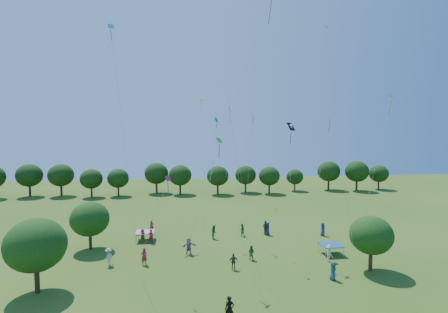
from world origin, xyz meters
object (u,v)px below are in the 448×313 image
tent_red_stripe (145,232)px  man_in_black (230,309)px  near_tree_east (371,235)px  pirate_kite (291,130)px  near_tree_north (90,219)px  near_tree_west (36,245)px  red_high_kite (252,49)px  tent_blue (331,245)px

tent_red_stripe → man_in_black: 21.13m
near_tree_east → pirate_kite: bearing=138.2°
near_tree_north → pirate_kite: bearing=-12.0°
near_tree_east → man_in_black: (-14.87, -7.08, -2.58)m
near_tree_west → man_in_black: bearing=-23.8°
near_tree_east → man_in_black: bearing=-154.5°
red_high_kite → near_tree_north: bearing=159.1°
tent_red_stripe → red_high_kite: red_high_kite is taller
tent_red_stripe → pirate_kite: pirate_kite is taller
near_tree_west → tent_red_stripe: size_ratio=2.85×
near_tree_west → man_in_black: (15.21, -6.70, -3.12)m
near_tree_north → tent_red_stripe: near_tree_north is taller
near_tree_east → tent_blue: 5.75m
man_in_black → pirate_kite: 19.88m
pirate_kite → tent_red_stripe: bearing=156.2°
near_tree_west → tent_blue: near_tree_west is taller
near_tree_west → tent_red_stripe: bearing=59.3°
near_tree_west → red_high_kite: 26.19m
tent_blue → near_tree_north: bearing=168.5°
near_tree_west → man_in_black: 16.91m
man_in_black → pirate_kite: (8.63, 12.66, 12.68)m
near_tree_west → tent_blue: bearing=10.5°
tent_red_stripe → near_tree_north: bearing=-157.6°
tent_blue → near_tree_west: bearing=-169.5°
near_tree_west → near_tree_east: bearing=0.7°
near_tree_west → tent_blue: (28.29, 5.26, -3.01)m
near_tree_east → tent_blue: size_ratio=2.43×
pirate_kite → red_high_kite: 9.41m
near_tree_east → tent_red_stripe: near_tree_east is taller
man_in_black → tent_blue: bearing=46.7°
near_tree_west → pirate_kite: bearing=14.0°
near_tree_north → tent_red_stripe: 6.87m
tent_blue → man_in_black: 17.72m
near_tree_east → tent_red_stripe: bearing=150.4°
near_tree_north → tent_red_stripe: size_ratio=2.48×
tent_red_stripe → tent_blue: bearing=-20.8°
near_tree_east → red_high_kite: bearing=161.7°
tent_blue → man_in_black: man_in_black is taller
tent_blue → pirate_kite: size_ratio=0.17×
tent_blue → red_high_kite: bearing=-172.2°
tent_red_stripe → red_high_kite: 25.10m
red_high_kite → near_tree_east: bearing=-18.3°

